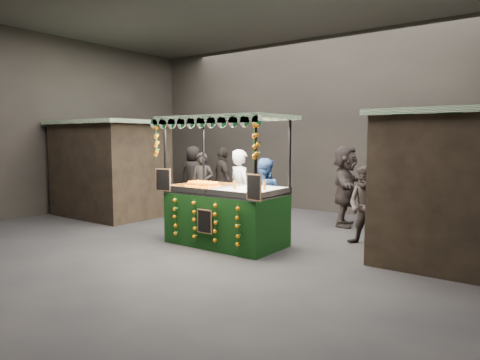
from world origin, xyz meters
The scene contains 13 objects.
ground centered at (0.00, 0.00, 0.00)m, with size 12.00×12.00×0.00m, color black.
market_hall centered at (0.00, 0.00, 3.38)m, with size 12.10×10.10×5.05m.
neighbour_stall_left centered at (-4.40, 1.00, 1.31)m, with size 3.00×2.20×2.60m.
neighbour_stall_right centered at (4.40, 1.50, 1.31)m, with size 3.00×2.20×2.60m.
juice_stall centered at (0.25, 0.24, 0.79)m, with size 2.64×1.55×2.56m.
vendor_grey centered at (-0.14, 1.28, 0.94)m, with size 0.81×0.69×1.88m.
vendor_blue centered at (0.42, 1.37, 0.85)m, with size 0.94×0.79×1.70m.
shopper_0 centered at (-2.16, 2.28, 0.88)m, with size 0.74×0.61×1.75m.
shopper_1 centered at (2.55, 1.80, 0.80)m, with size 0.84×0.70×1.59m.
shopper_2 centered at (-2.01, 2.99, 0.93)m, with size 1.17×0.97×1.87m.
shopper_3 centered at (2.56, 3.55, 0.94)m, with size 1.37×1.33×1.88m.
shopper_4 centered at (-4.08, 4.02, 0.94)m, with size 1.09×0.93×1.88m.
shopper_5 centered at (1.43, 3.42, 0.97)m, with size 1.09×1.90×1.95m.
Camera 1 is at (5.50, -6.41, 2.13)m, focal length 32.16 mm.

